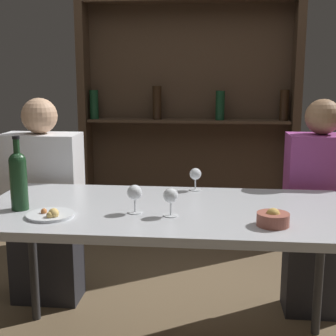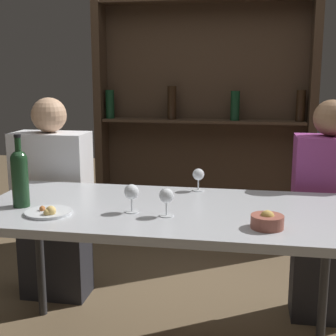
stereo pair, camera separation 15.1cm
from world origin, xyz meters
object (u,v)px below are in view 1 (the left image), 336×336
wine_glass_0 (195,175)px  wine_glass_1 (135,194)px  wine_bottle (18,178)px  wine_glass_2 (171,197)px  snack_bowl (273,219)px  seated_person_right (317,216)px  food_plate_0 (51,215)px  seated_person_left (44,209)px

wine_glass_0 → wine_glass_1: bearing=-119.6°
wine_bottle → wine_glass_1: size_ratio=2.65×
wine_glass_1 → wine_glass_2: size_ratio=1.02×
snack_bowl → seated_person_right: (0.33, 0.75, -0.21)m
wine_glass_0 → wine_glass_1: size_ratio=0.93×
snack_bowl → wine_glass_0: bearing=121.2°
wine_glass_1 → snack_bowl: wine_glass_1 is taller
wine_bottle → wine_glass_2: (0.64, -0.03, -0.06)m
food_plate_0 → seated_person_left: size_ratio=0.16×
wine_glass_0 → seated_person_right: bearing=20.0°
wine_glass_1 → food_plate_0: size_ratio=0.62×
wine_glass_1 → wine_glass_2: 0.15m
wine_bottle → food_plate_0: wine_bottle is taller
wine_glass_0 → snack_bowl: bearing=-58.8°
seated_person_right → wine_glass_0: bearing=-160.0°
seated_person_left → seated_person_right: seated_person_right is taller
wine_bottle → wine_glass_2: size_ratio=2.71×
wine_glass_2 → food_plate_0: size_ratio=0.60×
wine_glass_2 → snack_bowl: size_ratio=0.94×
seated_person_right → seated_person_left: bearing=180.0°
snack_bowl → seated_person_right: bearing=66.4°
wine_bottle → snack_bowl: 1.05m
seated_person_left → seated_person_right: bearing=-0.0°
wine_bottle → wine_glass_2: 0.64m
wine_glass_1 → food_plate_0: 0.35m
wine_glass_0 → wine_glass_2: bearing=-100.5°
seated_person_left → seated_person_right: 1.51m
wine_glass_2 → seated_person_left: 1.07m
wine_glass_0 → wine_glass_1: wine_glass_1 is taller
food_plate_0 → snack_bowl: (0.87, -0.02, 0.02)m
wine_glass_1 → seated_person_right: seated_person_right is taller
seated_person_right → wine_bottle: bearing=-154.8°
wine_glass_0 → seated_person_left: seated_person_left is taller
food_plate_0 → seated_person_left: 0.82m
wine_glass_2 → snack_bowl: 0.41m
snack_bowl → seated_person_left: 1.42m
wine_bottle → seated_person_right: 1.54m
wine_glass_2 → seated_person_right: (0.72, 0.67, -0.26)m
wine_glass_1 → snack_bowl: size_ratio=0.96×
wine_glass_1 → seated_person_left: size_ratio=0.10×
wine_glass_0 → wine_glass_1: (-0.23, -0.41, 0.01)m
wine_glass_1 → wine_glass_0: bearing=60.4°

